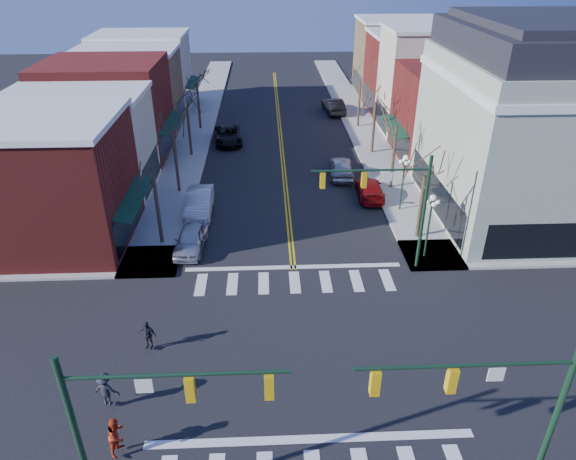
{
  "coord_description": "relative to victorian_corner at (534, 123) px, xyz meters",
  "views": [
    {
      "loc": [
        -1.48,
        -18.23,
        17.01
      ],
      "look_at": [
        -0.34,
        7.41,
        2.8
      ],
      "focal_mm": 32.0,
      "sensor_mm": 36.0,
      "label": 1
    }
  ],
  "objects": [
    {
      "name": "traffic_mast_near_left",
      "position": [
        -22.05,
        -21.9,
        -1.95
      ],
      "size": [
        6.6,
        0.28,
        7.2
      ],
      "color": "#14331E",
      "rests_on": "ground"
    },
    {
      "name": "car_right_far",
      "position": [
        -10.1,
        25.83,
        -5.8
      ],
      "size": [
        2.4,
        5.35,
        1.71
      ],
      "primitive_type": "imported",
      "rotation": [
        0.0,
        0.0,
        3.26
      ],
      "color": "black",
      "rests_on": "ground"
    },
    {
      "name": "traffic_mast_far_right",
      "position": [
        -10.95,
        -7.1,
        -1.95
      ],
      "size": [
        6.6,
        0.28,
        7.2
      ],
      "color": "#14331E",
      "rests_on": "ground"
    },
    {
      "name": "pedestrian_red_b",
      "position": [
        -23.8,
        -19.41,
        -5.66
      ],
      "size": [
        0.84,
        0.97,
        1.69
      ],
      "primitive_type": "imported",
      "rotation": [
        0.0,
        0.0,
        1.3
      ],
      "color": "#B32D13",
      "rests_on": "sidewalk_left"
    },
    {
      "name": "pedestrian_dark_a",
      "position": [
        -23.8,
        -13.61,
        -5.75
      ],
      "size": [
        0.96,
        0.61,
        1.52
      ],
      "primitive_type": "imported",
      "rotation": [
        0.0,
        0.0,
        -0.29
      ],
      "color": "black",
      "rests_on": "sidewalk_left"
    },
    {
      "name": "bldg_left_brick_b",
      "position": [
        -32.0,
        13.0,
        -2.41
      ],
      "size": [
        10.0,
        9.0,
        8.5
      ],
      "primitive_type": "cube",
      "color": "maroon",
      "rests_on": "ground"
    },
    {
      "name": "tree_left_c",
      "position": [
        -24.9,
        12.5,
        -4.38
      ],
      "size": [
        0.24,
        0.24,
        4.55
      ],
      "primitive_type": "cylinder",
      "color": "#382B21",
      "rests_on": "ground"
    },
    {
      "name": "bldg_right_tan",
      "position": [
        -1.0,
        34.5,
        -2.16
      ],
      "size": [
        10.0,
        8.0,
        9.0
      ],
      "primitive_type": "cube",
      "color": "#8E714E",
      "rests_on": "ground"
    },
    {
      "name": "tree_right_a",
      "position": [
        -8.1,
        -3.5,
        -4.35
      ],
      "size": [
        0.24,
        0.24,
        4.62
      ],
      "primitive_type": "cylinder",
      "color": "#382B21",
      "rests_on": "ground"
    },
    {
      "name": "lamppost_corner",
      "position": [
        -8.3,
        -6.0,
        -3.7
      ],
      "size": [
        0.36,
        0.36,
        4.33
      ],
      "color": "#14331E",
      "rests_on": "ground"
    },
    {
      "name": "bldg_left_stucco_a",
      "position": [
        -32.0,
        5.0,
        -2.91
      ],
      "size": [
        10.0,
        7.0,
        7.5
      ],
      "primitive_type": "cube",
      "color": "beige",
      "rests_on": "ground"
    },
    {
      "name": "sidewalk_left",
      "position": [
        -25.25,
        5.5,
        -6.58
      ],
      "size": [
        3.5,
        70.0,
        0.15
      ],
      "primitive_type": "cube",
      "color": "#9E9B93",
      "rests_on": "ground"
    },
    {
      "name": "bldg_left_stucco_b",
      "position": [
        -32.0,
        29.0,
        -2.56
      ],
      "size": [
        10.0,
        8.0,
        8.2
      ],
      "primitive_type": "cube",
      "color": "beige",
      "rests_on": "ground"
    },
    {
      "name": "victorian_corner",
      "position": [
        0.0,
        0.0,
        0.0
      ],
      "size": [
        12.25,
        14.25,
        13.3
      ],
      "color": "#9CA992",
      "rests_on": "ground"
    },
    {
      "name": "tree_right_c",
      "position": [
        -8.1,
        12.5,
        -4.24
      ],
      "size": [
        0.24,
        0.24,
        4.83
      ],
      "primitive_type": "cylinder",
      "color": "#382B21",
      "rests_on": "ground"
    },
    {
      "name": "tree_right_d",
      "position": [
        -8.1,
        20.5,
        -4.17
      ],
      "size": [
        0.24,
        0.24,
        4.97
      ],
      "primitive_type": "cylinder",
      "color": "#382B21",
      "rests_on": "ground"
    },
    {
      "name": "bldg_left_brick_a",
      "position": [
        -32.0,
        -2.75,
        -2.66
      ],
      "size": [
        10.0,
        8.5,
        8.0
      ],
      "primitive_type": "cube",
      "color": "maroon",
      "rests_on": "ground"
    },
    {
      "name": "bldg_right_brick_b",
      "position": [
        -1.0,
        26.5,
        -2.41
      ],
      "size": [
        10.0,
        8.0,
        8.5
      ],
      "primitive_type": "cube",
      "color": "maroon",
      "rests_on": "ground"
    },
    {
      "name": "car_right_mid",
      "position": [
        -11.7,
        7.18,
        -5.85
      ],
      "size": [
        2.32,
        4.91,
        1.62
      ],
      "primitive_type": "imported",
      "rotation": [
        0.0,
        0.0,
        3.06
      ],
      "color": "#ABAAAF",
      "rests_on": "ground"
    },
    {
      "name": "car_left_near",
      "position": [
        -22.9,
        -4.26,
        -5.92
      ],
      "size": [
        2.05,
        4.43,
        1.47
      ],
      "primitive_type": "imported",
      "rotation": [
        0.0,
        0.0,
        -0.07
      ],
      "color": "silver",
      "rests_on": "ground"
    },
    {
      "name": "car_left_mid",
      "position": [
        -22.9,
        0.81,
        -5.82
      ],
      "size": [
        1.83,
        5.09,
        1.67
      ],
      "primitive_type": "imported",
      "rotation": [
        0.0,
        0.0,
        0.01
      ],
      "color": "silver",
      "rests_on": "ground"
    },
    {
      "name": "tree_left_a",
      "position": [
        -24.9,
        -3.5,
        -4.28
      ],
      "size": [
        0.24,
        0.24,
        4.76
      ],
      "primitive_type": "cylinder",
      "color": "#382B21",
      "rests_on": "ground"
    },
    {
      "name": "sidewalk_right",
      "position": [
        -7.75,
        5.5,
        -6.58
      ],
      "size": [
        3.5,
        70.0,
        0.15
      ],
      "primitive_type": "cube",
      "color": "#9E9B93",
      "rests_on": "ground"
    },
    {
      "name": "tree_left_b",
      "position": [
        -24.9,
        4.5,
        -4.14
      ],
      "size": [
        0.24,
        0.24,
        5.04
      ],
      "primitive_type": "cylinder",
      "color": "#382B21",
      "rests_on": "ground"
    },
    {
      "name": "tree_left_d",
      "position": [
        -24.9,
        20.5,
        -4.21
      ],
      "size": [
        0.24,
        0.24,
        4.9
      ],
      "primitive_type": "cylinder",
      "color": "#382B21",
      "rests_on": "ground"
    },
    {
      "name": "bldg_right_brick_a",
      "position": [
        -1.0,
        11.25,
        -2.66
      ],
      "size": [
        10.0,
        8.5,
        8.0
      ],
      "primitive_type": "cube",
      "color": "maroon",
      "rests_on": "ground"
    },
    {
      "name": "lamppost_midblock",
      "position": [
        -8.3,
        0.5,
        -3.7
      ],
      "size": [
        0.36,
        0.36,
        4.33
      ],
      "color": "#14331E",
      "rests_on": "ground"
    },
    {
      "name": "ground",
      "position": [
        -16.5,
        -14.5,
        -6.66
      ],
      "size": [
        160.0,
        160.0,
        0.0
      ],
      "primitive_type": "plane",
      "color": "black",
      "rests_on": "ground"
    },
    {
      "name": "bldg_left_tan",
      "position": [
        -32.0,
        21.25,
        -2.76
      ],
      "size": [
        10.0,
        7.5,
        7.8
      ],
      "primitive_type": "cube",
      "color": "#8E714E",
      "rests_on": "ground"
    },
    {
      "name": "car_right_near",
      "position": [
        -10.1,
        2.96,
        -5.98
      ],
      "size": [
        2.12,
        4.76,
        1.36
      ],
      "primitive_type": "imported",
      "rotation": [
        0.0,
        0.0,
        3.09
      ],
      "color": "maroon",
      "rests_on": "ground"
    },
    {
      "name": "tree_right_b",
      "position": [
        -8.1,
        4.5,
        -4.07
      ],
      "size": [
        0.24,
        0.24,
        5.18
      ],
      "primitive_type": "cylinder",
      "color": "#382B21",
      "rests_on": "ground"
    },
    {
      "name": "traffic_mast_near_right",
      "position": [
        -10.95,
        -21.9,
        -1.95
      ],
      "size": [
        6.6,
        0.28,
        7.2
      ],
      "color": "#14331E",
      "rests_on": "ground"
    },
    {
      "name": "pedestrian_dark_b",
      "position": [
        -24.83,
        -17.05,
        -5.69
      ],
      "size": [
        1.14,
        0.77,
        1.63
      ],
      "primitive_type": "imported",
      "rotation": [
        0.0,
        0.0,
        2.98
      ],
      "color": "black",
      "rests_on": "sidewalk_left"
    },
    {
      "name": "car_left_far",
      "position": [
        -21.72,
        16.08,
        -5.9
      ],
      "size": [
        3.14,
        5.73,
        1.52
      ],
      "primitive_type": "imported",
      "rotation": [
        0.0,
        0.0,
        0.12
      ],
      "color": "black",
      "rests_on": "ground"
    },
    {
      "name": "bldg_right_stucco",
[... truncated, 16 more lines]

